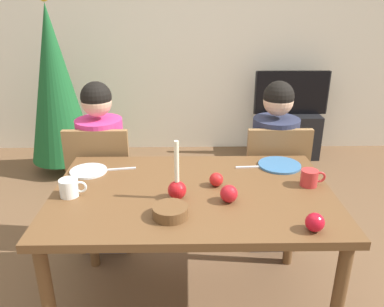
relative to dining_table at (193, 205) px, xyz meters
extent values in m
plane|color=brown|center=(0.00, 0.00, -0.67)|extent=(7.68, 7.68, 0.00)
cube|color=beige|center=(0.00, 2.60, 0.63)|extent=(6.40, 0.10, 2.60)
cube|color=brown|center=(0.00, 0.00, 0.06)|extent=(1.40, 0.90, 0.04)
cylinder|color=brown|center=(-0.64, 0.39, -0.31)|extent=(0.06, 0.06, 0.71)
cylinder|color=brown|center=(0.64, 0.39, -0.31)|extent=(0.06, 0.06, 0.71)
cube|color=olive|center=(-0.59, 0.69, -0.24)|extent=(0.40, 0.40, 0.04)
cube|color=olive|center=(-0.59, 0.51, 0.01)|extent=(0.40, 0.04, 0.45)
cylinder|color=olive|center=(-0.42, 0.86, -0.46)|extent=(0.04, 0.04, 0.41)
cylinder|color=olive|center=(-0.76, 0.86, -0.46)|extent=(0.04, 0.04, 0.41)
cylinder|color=olive|center=(-0.42, 0.52, -0.46)|extent=(0.04, 0.04, 0.41)
cylinder|color=olive|center=(-0.76, 0.52, -0.46)|extent=(0.04, 0.04, 0.41)
cube|color=olive|center=(0.55, 0.69, -0.24)|extent=(0.40, 0.40, 0.04)
cube|color=olive|center=(0.55, 0.51, 0.01)|extent=(0.40, 0.04, 0.45)
cylinder|color=olive|center=(0.72, 0.86, -0.46)|extent=(0.04, 0.04, 0.41)
cylinder|color=olive|center=(0.38, 0.86, -0.46)|extent=(0.04, 0.04, 0.41)
cylinder|color=olive|center=(0.72, 0.52, -0.46)|extent=(0.04, 0.04, 0.41)
cylinder|color=olive|center=(0.38, 0.52, -0.46)|extent=(0.04, 0.04, 0.41)
cube|color=#33384C|center=(-0.59, 0.64, -0.44)|extent=(0.28, 0.28, 0.45)
cylinder|color=#D1337A|center=(-0.59, 0.64, 0.02)|extent=(0.30, 0.30, 0.48)
sphere|color=tan|center=(-0.59, 0.64, 0.38)|extent=(0.19, 0.19, 0.19)
sphere|color=black|center=(-0.59, 0.64, 0.41)|extent=(0.19, 0.19, 0.19)
cube|color=#33384C|center=(0.55, 0.64, -0.44)|extent=(0.28, 0.28, 0.45)
cylinder|color=#282D47|center=(0.55, 0.64, 0.02)|extent=(0.30, 0.30, 0.48)
sphere|color=tan|center=(0.55, 0.64, 0.38)|extent=(0.19, 0.19, 0.19)
sphere|color=black|center=(0.55, 0.64, 0.41)|extent=(0.19, 0.19, 0.19)
cube|color=black|center=(1.10, 2.30, -0.43)|extent=(0.64, 0.40, 0.48)
cube|color=black|center=(1.10, 2.30, 0.04)|extent=(0.79, 0.04, 0.46)
cube|color=black|center=(1.10, 2.30, 0.04)|extent=(0.76, 0.05, 0.46)
cylinder|color=brown|center=(-1.27, 1.92, -0.60)|extent=(0.08, 0.08, 0.14)
cone|color=#195628|center=(-1.27, 1.92, 0.21)|extent=(0.62, 0.62, 1.48)
sphere|color=red|center=(-0.08, -0.08, 0.13)|extent=(0.09, 0.09, 0.09)
cylinder|color=#EFE5C6|center=(-0.08, -0.08, 0.28)|extent=(0.02, 0.02, 0.21)
cylinder|color=silver|center=(-0.57, 0.23, 0.09)|extent=(0.20, 0.20, 0.01)
cylinder|color=teal|center=(0.51, 0.30, 0.09)|extent=(0.24, 0.24, 0.01)
cylinder|color=white|center=(-0.60, -0.04, 0.13)|extent=(0.09, 0.09, 0.09)
torus|color=white|center=(-0.54, -0.04, 0.13)|extent=(0.06, 0.01, 0.06)
cylinder|color=#B72D2D|center=(0.60, 0.05, 0.13)|extent=(0.09, 0.09, 0.09)
torus|color=#B72D2D|center=(0.65, 0.05, 0.13)|extent=(0.06, 0.01, 0.06)
cube|color=silver|center=(-0.41, 0.26, 0.09)|extent=(0.18, 0.04, 0.01)
cube|color=silver|center=(0.34, 0.28, 0.09)|extent=(0.18, 0.03, 0.01)
cylinder|color=brown|center=(-0.10, -0.24, 0.11)|extent=(0.16, 0.16, 0.05)
sphere|color=red|center=(0.50, -0.36, 0.12)|extent=(0.08, 0.08, 0.08)
sphere|color=red|center=(0.12, 0.05, 0.12)|extent=(0.07, 0.07, 0.07)
sphere|color=red|center=(0.17, -0.11, 0.13)|extent=(0.08, 0.08, 0.08)
camera|label=1|loc=(-0.03, -1.71, 0.98)|focal=35.85mm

